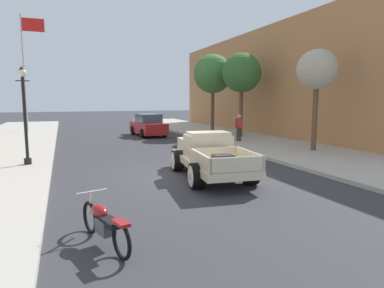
% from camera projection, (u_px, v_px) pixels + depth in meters
% --- Properties ---
extents(ground_plane, '(140.00, 140.00, 0.00)m').
position_uv_depth(ground_plane, '(183.00, 174.00, 12.26)').
color(ground_plane, '#333338').
extents(sidewalk_right, '(5.50, 64.00, 0.15)m').
position_uv_depth(sidewalk_right, '(337.00, 160.00, 14.84)').
color(sidewalk_right, '#ADA89E').
rests_on(sidewalk_right, ground).
extents(building_right_storefront, '(12.00, 28.00, 8.02)m').
position_uv_depth(building_right_storefront, '(314.00, 84.00, 28.38)').
color(building_right_storefront, '#B27A4C').
rests_on(building_right_storefront, ground).
extents(hotrod_truck_cream, '(2.53, 5.06, 1.58)m').
position_uv_depth(hotrod_truck_cream, '(208.00, 155.00, 11.96)').
color(hotrod_truck_cream, beige).
rests_on(hotrod_truck_cream, ground).
extents(motorcycle_parked, '(0.80, 2.05, 0.93)m').
position_uv_depth(motorcycle_parked, '(104.00, 223.00, 6.24)').
color(motorcycle_parked, black).
rests_on(motorcycle_parked, ground).
extents(car_background_red, '(2.09, 4.41, 1.65)m').
position_uv_depth(car_background_red, '(148.00, 126.00, 25.22)').
color(car_background_red, '#AD1E1E').
rests_on(car_background_red, ground).
extents(pedestrian_sidewalk_right, '(0.53, 0.22, 1.65)m').
position_uv_depth(pedestrian_sidewalk_right, '(239.00, 126.00, 20.74)').
color(pedestrian_sidewalk_right, '#333338').
rests_on(pedestrian_sidewalk_right, sidewalk_right).
extents(street_lamp_near, '(0.50, 0.32, 3.85)m').
position_uv_depth(street_lamp_near, '(24.00, 108.00, 13.11)').
color(street_lamp_near, black).
rests_on(street_lamp_near, sidewalk_left).
extents(flagpole, '(1.74, 0.16, 9.16)m').
position_uv_depth(flagpole, '(26.00, 60.00, 26.25)').
color(flagpole, '#B2B2B7').
rests_on(flagpole, sidewalk_left).
extents(street_tree_nearest, '(2.00, 2.00, 5.05)m').
position_uv_depth(street_tree_nearest, '(317.00, 71.00, 16.62)').
color(street_tree_nearest, brown).
rests_on(street_tree_nearest, sidewalk_right).
extents(street_tree_second, '(2.72, 2.72, 5.78)m').
position_uv_depth(street_tree_second, '(242.00, 73.00, 23.19)').
color(street_tree_second, brown).
rests_on(street_tree_second, sidewalk_right).
extents(street_tree_third, '(2.96, 2.96, 6.00)m').
position_uv_depth(street_tree_third, '(213.00, 74.00, 25.61)').
color(street_tree_third, brown).
rests_on(street_tree_third, sidewalk_right).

